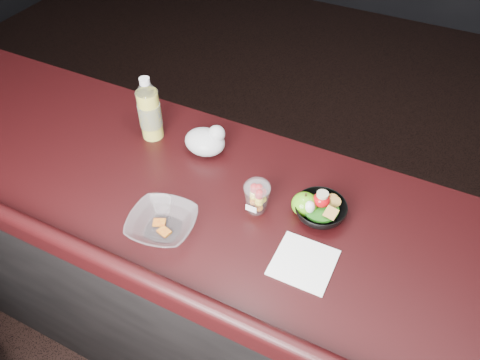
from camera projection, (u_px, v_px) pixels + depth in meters
name	position (u px, v px, depth m)	size (l,w,h in m)	color
counter	(239.00, 294.00, 1.77)	(4.06, 0.71, 1.02)	black
lemonade_bottle	(150.00, 113.00, 1.57)	(0.08, 0.08, 0.23)	yellow
fruit_cup	(257.00, 196.00, 1.36)	(0.08, 0.08, 0.11)	white
green_apple	(304.00, 204.00, 1.36)	(0.08, 0.08, 0.08)	#488F10
plastic_bag	(206.00, 141.00, 1.55)	(0.14, 0.11, 0.10)	silver
snack_bowl	(320.00, 209.00, 1.36)	(0.19, 0.19, 0.08)	black
takeout_bowl	(162.00, 224.00, 1.32)	(0.22, 0.22, 0.05)	silver
paper_napkin	(304.00, 262.00, 1.26)	(0.16, 0.16, 0.00)	white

